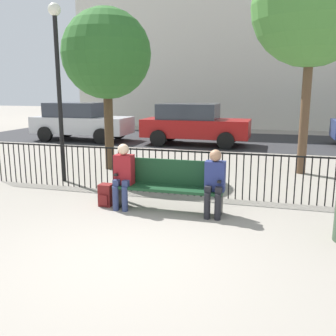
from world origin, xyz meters
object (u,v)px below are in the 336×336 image
Objects in this scene: tree_1 at (313,5)px; parked_car_2 at (194,124)px; parked_car_1 at (80,121)px; park_bench at (169,183)px; lamp_post at (58,69)px; backpack at (106,195)px; tree_0 at (107,55)px; seated_person_1 at (215,180)px; seated_person_0 at (123,173)px.

tree_1 is 1.35× the size of parked_car_2.
parked_car_1 is 5.01m from parked_car_2.
lamp_post reaches higher than park_bench.
backpack is 0.10× the size of parked_car_2.
tree_0 is (-2.58, 3.07, 2.57)m from park_bench.
park_bench is 0.48× the size of parked_car_1.
seated_person_1 is (0.85, -0.13, 0.16)m from park_bench.
seated_person_1 is 2.79× the size of backpack.
parked_car_2 is (-2.16, 8.42, 0.19)m from seated_person_1.
tree_1 is 6.69m from parked_car_2.
tree_1 is (3.73, 4.00, 3.95)m from backpack.
backpack is 0.10× the size of tree_0.
seated_person_1 reaches higher than park_bench.
backpack is at bearing -58.56° from parked_car_1.
tree_0 is (-1.74, 3.20, 2.39)m from seated_person_0.
tree_1 reaches higher than park_bench.
parked_car_2 is at bearing 104.40° from seated_person_1.
seated_person_0 is at bearing -56.82° from parked_car_1.
tree_0 is (-3.43, 3.20, 2.41)m from seated_person_1.
seated_person_0 is 10.03m from parked_car_1.
lamp_post is at bearing 140.03° from backpack.
tree_0 is at bearing -54.20° from parked_car_1.
park_bench is 1.70× the size of seated_person_1.
backpack is (-1.22, -0.09, -0.29)m from park_bench.
parked_car_1 is (-5.11, 8.36, 0.64)m from backpack.
seated_person_0 is 0.28× the size of tree_0.
park_bench is at bearing -49.93° from tree_0.
tree_0 is at bearing -170.60° from tree_1.
seated_person_1 is at bearing -0.06° from seated_person_0.
tree_1 is 1.40× the size of lamp_post.
lamp_post reaches higher than seated_person_1.
tree_0 reaches higher than seated_person_1.
tree_0 is 1.02× the size of parked_car_1.
lamp_post is (-1.83, 1.53, 2.43)m from backpack.
seated_person_0 reaches higher than backpack.
park_bench is 0.48× the size of parked_car_2.
tree_0 is 5.27m from tree_1.
parked_car_1 is (-3.28, 6.82, -1.79)m from lamp_post.
backpack is 4.48m from tree_0.
backpack is 0.10× the size of lamp_post.
parked_car_2 is (1.73, 6.85, -1.79)m from lamp_post.
park_bench is 0.87m from seated_person_1.
tree_1 is at bearing 47.04° from backpack.
seated_person_1 is at bearing -112.36° from tree_1.
parked_car_2 reaches higher than backpack.
seated_person_0 reaches higher than seated_person_1.
backpack is at bearing -39.97° from lamp_post.
backpack is 0.07× the size of tree_1.
lamp_post is (-3.90, 1.57, 1.98)m from seated_person_1.
parked_car_2 is (5.01, 0.02, 0.00)m from parked_car_1.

